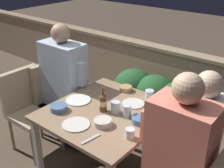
% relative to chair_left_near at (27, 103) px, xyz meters
% --- Properties ---
extents(parapet_wall, '(9.00, 0.18, 0.85)m').
position_rel_chair_left_near_xyz_m(parapet_wall, '(0.96, 1.64, -0.09)').
color(parapet_wall, tan).
rests_on(parapet_wall, ground_plane).
extents(dining_table, '(0.92, 0.99, 0.73)m').
position_rel_chair_left_near_xyz_m(dining_table, '(0.96, 0.14, 0.12)').
color(dining_table, '#937556').
rests_on(dining_table, ground_plane).
extents(planter_hedge, '(1.07, 0.47, 0.71)m').
position_rel_chair_left_near_xyz_m(planter_hedge, '(0.90, 1.06, -0.13)').
color(planter_hedge, brown).
rests_on(planter_hedge, ground_plane).
extents(chair_left_near, '(0.44, 0.43, 0.87)m').
position_rel_chair_left_near_xyz_m(chair_left_near, '(0.00, 0.00, 0.00)').
color(chair_left_near, tan).
rests_on(chair_left_near, ground_plane).
extents(chair_left_far, '(0.44, 0.43, 0.87)m').
position_rel_chair_left_near_xyz_m(chair_left_far, '(0.07, 0.32, 0.00)').
color(chair_left_far, tan).
rests_on(chair_left_far, ground_plane).
extents(person_blue_shirt, '(0.52, 0.26, 1.33)m').
position_rel_chair_left_near_xyz_m(person_blue_shirt, '(0.26, 0.32, 0.14)').
color(person_blue_shirt, '#282833').
rests_on(person_blue_shirt, ground_plane).
extents(person_coral_top, '(0.49, 0.26, 1.34)m').
position_rel_chair_left_near_xyz_m(person_coral_top, '(1.70, -0.04, 0.15)').
color(person_coral_top, '#282833').
rests_on(person_coral_top, ground_plane).
extents(chair_right_far, '(0.44, 0.43, 0.87)m').
position_rel_chair_left_near_xyz_m(chair_right_far, '(1.89, 0.32, 0.00)').
color(chair_right_far, tan).
rests_on(chair_right_far, ground_plane).
extents(person_white_polo, '(0.51, 0.26, 1.23)m').
position_rel_chair_left_near_xyz_m(person_white_polo, '(1.69, 0.32, 0.09)').
color(person_white_polo, '#282833').
rests_on(person_white_polo, ground_plane).
extents(beer_bottle, '(0.07, 0.07, 0.22)m').
position_rel_chair_left_near_xyz_m(beer_bottle, '(0.94, 0.12, 0.30)').
color(beer_bottle, brown).
rests_on(beer_bottle, dining_table).
extents(plate_0, '(0.22, 0.22, 0.01)m').
position_rel_chair_left_near_xyz_m(plate_0, '(0.92, -0.18, 0.22)').
color(plate_0, silver).
rests_on(plate_0, dining_table).
extents(plate_1, '(0.20, 0.20, 0.01)m').
position_rel_chair_left_near_xyz_m(plate_1, '(1.08, 0.37, 0.22)').
color(plate_1, silver).
rests_on(plate_1, dining_table).
extents(plate_2, '(0.23, 0.23, 0.01)m').
position_rel_chair_left_near_xyz_m(plate_2, '(0.65, 0.11, 0.22)').
color(plate_2, white).
rests_on(plate_2, dining_table).
extents(bowl_0, '(0.12, 0.12, 0.05)m').
position_rel_chair_left_near_xyz_m(bowl_0, '(0.87, 0.54, 0.24)').
color(bowl_0, tan).
rests_on(bowl_0, dining_table).
extents(bowl_1, '(0.13, 0.13, 0.05)m').
position_rel_chair_left_near_xyz_m(bowl_1, '(1.29, 0.17, 0.24)').
color(bowl_1, '#4C709E').
rests_on(bowl_1, dining_table).
extents(bowl_2, '(0.15, 0.15, 0.05)m').
position_rel_chair_left_near_xyz_m(bowl_2, '(0.65, -0.11, 0.24)').
color(bowl_2, '#4C709E').
rests_on(bowl_2, dining_table).
extents(bowl_3, '(0.14, 0.14, 0.05)m').
position_rel_chair_left_near_xyz_m(bowl_3, '(1.08, -0.05, 0.24)').
color(bowl_3, beige).
rests_on(bowl_3, dining_table).
extents(glass_cup_0, '(0.07, 0.07, 0.10)m').
position_rel_chair_left_near_xyz_m(glass_cup_0, '(1.15, 0.17, 0.26)').
color(glass_cup_0, silver).
rests_on(glass_cup_0, dining_table).
extents(glass_cup_1, '(0.08, 0.08, 0.10)m').
position_rel_chair_left_near_xyz_m(glass_cup_1, '(1.04, 0.17, 0.26)').
color(glass_cup_1, silver).
rests_on(glass_cup_1, dining_table).
extents(glass_cup_2, '(0.08, 0.08, 0.09)m').
position_rel_chair_left_near_xyz_m(glass_cup_2, '(1.14, 0.53, 0.26)').
color(glass_cup_2, silver).
rests_on(glass_cup_2, dining_table).
extents(glass_cup_3, '(0.07, 0.07, 0.08)m').
position_rel_chair_left_near_xyz_m(glass_cup_3, '(1.34, -0.05, 0.25)').
color(glass_cup_3, silver).
rests_on(glass_cup_3, dining_table).
extents(fork_0, '(0.12, 0.15, 0.01)m').
position_rel_chair_left_near_xyz_m(fork_0, '(1.31, 0.34, 0.21)').
color(fork_0, silver).
rests_on(fork_0, dining_table).
extents(fork_1, '(0.05, 0.17, 0.01)m').
position_rel_chair_left_near_xyz_m(fork_1, '(1.14, -0.25, 0.21)').
color(fork_1, silver).
rests_on(fork_1, dining_table).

